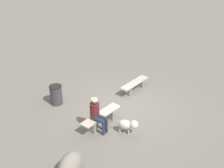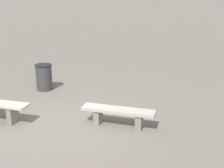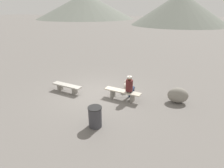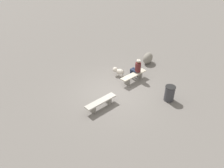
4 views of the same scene
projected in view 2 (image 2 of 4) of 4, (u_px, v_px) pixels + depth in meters
ground at (53, 128)px, 7.01m from camera, size 210.00×210.00×0.06m
bench_left at (118, 114)px, 6.99m from camera, size 1.76×0.66×0.42m
trash_bin at (44, 77)px, 9.52m from camera, size 0.53×0.53×0.83m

